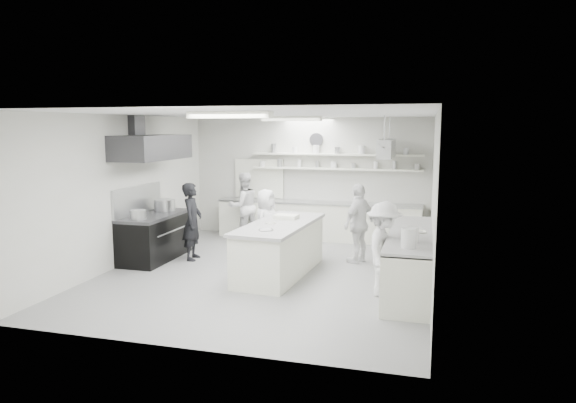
% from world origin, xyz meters
% --- Properties ---
extents(floor, '(6.00, 7.00, 0.02)m').
position_xyz_m(floor, '(0.00, 0.00, -0.01)').
color(floor, '#A1A1A1').
rests_on(floor, ground).
extents(ceiling, '(6.00, 7.00, 0.02)m').
position_xyz_m(ceiling, '(0.00, 0.00, 3.01)').
color(ceiling, white).
rests_on(ceiling, wall_back).
extents(wall_back, '(6.00, 0.04, 3.00)m').
position_xyz_m(wall_back, '(0.00, 3.50, 1.50)').
color(wall_back, beige).
rests_on(wall_back, floor).
extents(wall_front, '(6.00, 0.04, 3.00)m').
position_xyz_m(wall_front, '(0.00, -3.50, 1.50)').
color(wall_front, beige).
rests_on(wall_front, floor).
extents(wall_left, '(0.04, 7.00, 3.00)m').
position_xyz_m(wall_left, '(-3.00, 0.00, 1.50)').
color(wall_left, beige).
rests_on(wall_left, floor).
extents(wall_right, '(0.04, 7.00, 3.00)m').
position_xyz_m(wall_right, '(3.00, 0.00, 1.50)').
color(wall_right, beige).
rests_on(wall_right, floor).
extents(stove, '(0.80, 1.80, 0.90)m').
position_xyz_m(stove, '(-2.60, 0.40, 0.45)').
color(stove, black).
rests_on(stove, floor).
extents(exhaust_hood, '(0.85, 2.00, 0.50)m').
position_xyz_m(exhaust_hood, '(-2.60, 0.40, 2.35)').
color(exhaust_hood, '#39393D').
rests_on(exhaust_hood, wall_left).
extents(back_counter, '(5.00, 0.60, 0.92)m').
position_xyz_m(back_counter, '(0.30, 3.20, 0.46)').
color(back_counter, white).
rests_on(back_counter, floor).
extents(shelf_lower, '(4.20, 0.26, 0.04)m').
position_xyz_m(shelf_lower, '(0.70, 3.37, 1.75)').
color(shelf_lower, white).
rests_on(shelf_lower, wall_back).
extents(shelf_upper, '(4.20, 0.26, 0.04)m').
position_xyz_m(shelf_upper, '(0.70, 3.37, 2.10)').
color(shelf_upper, white).
rests_on(shelf_upper, wall_back).
extents(pass_through_window, '(1.30, 0.04, 1.00)m').
position_xyz_m(pass_through_window, '(-1.30, 3.48, 1.45)').
color(pass_through_window, black).
rests_on(pass_through_window, wall_back).
extents(wall_clock, '(0.32, 0.05, 0.32)m').
position_xyz_m(wall_clock, '(0.20, 3.46, 2.45)').
color(wall_clock, silver).
rests_on(wall_clock, wall_back).
extents(right_counter, '(0.74, 3.30, 0.94)m').
position_xyz_m(right_counter, '(2.65, -0.20, 0.47)').
color(right_counter, white).
rests_on(right_counter, floor).
extents(pot_rack, '(0.30, 1.60, 0.40)m').
position_xyz_m(pot_rack, '(2.00, 2.40, 2.30)').
color(pot_rack, '#B0B1B4').
rests_on(pot_rack, ceiling).
extents(light_fixture_front, '(1.30, 0.25, 0.10)m').
position_xyz_m(light_fixture_front, '(0.00, -1.80, 2.94)').
color(light_fixture_front, white).
rests_on(light_fixture_front, ceiling).
extents(light_fixture_rear, '(1.30, 0.25, 0.10)m').
position_xyz_m(light_fixture_rear, '(0.00, 1.80, 2.94)').
color(light_fixture_rear, white).
rests_on(light_fixture_rear, ceiling).
extents(prep_island, '(1.14, 2.61, 0.94)m').
position_xyz_m(prep_island, '(0.25, 0.01, 0.47)').
color(prep_island, white).
rests_on(prep_island, floor).
extents(stove_pot, '(0.45, 0.45, 0.30)m').
position_xyz_m(stove_pot, '(-2.60, 0.87, 1.06)').
color(stove_pot, '#B0B1B4').
rests_on(stove_pot, stove).
extents(cook_stove, '(0.47, 0.64, 1.62)m').
position_xyz_m(cook_stove, '(-1.82, 0.59, 0.81)').
color(cook_stove, black).
rests_on(cook_stove, floor).
extents(cook_back, '(1.02, 1.01, 1.66)m').
position_xyz_m(cook_back, '(-1.47, 2.74, 0.83)').
color(cook_back, white).
rests_on(cook_back, floor).
extents(cook_island_left, '(0.56, 0.78, 1.48)m').
position_xyz_m(cook_island_left, '(-0.35, 1.02, 0.74)').
color(cook_island_left, white).
rests_on(cook_island_left, floor).
extents(cook_island_right, '(0.78, 1.03, 1.63)m').
position_xyz_m(cook_island_right, '(1.57, 1.27, 0.82)').
color(cook_island_right, white).
rests_on(cook_island_right, floor).
extents(cook_right, '(0.69, 1.07, 1.57)m').
position_xyz_m(cook_right, '(2.24, -0.74, 0.78)').
color(cook_right, white).
rests_on(cook_right, floor).
extents(bowl_island_a, '(0.34, 0.34, 0.06)m').
position_xyz_m(bowl_island_a, '(0.21, -0.71, 0.97)').
color(bowl_island_a, '#B0B1B4').
rests_on(bowl_island_a, prep_island).
extents(bowl_island_b, '(0.21, 0.21, 0.06)m').
position_xyz_m(bowl_island_b, '(0.10, -0.09, 0.97)').
color(bowl_island_b, white).
rests_on(bowl_island_b, prep_island).
extents(bowl_right, '(0.29, 0.29, 0.06)m').
position_xyz_m(bowl_right, '(2.77, -0.17, 0.97)').
color(bowl_right, white).
rests_on(bowl_right, right_counter).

